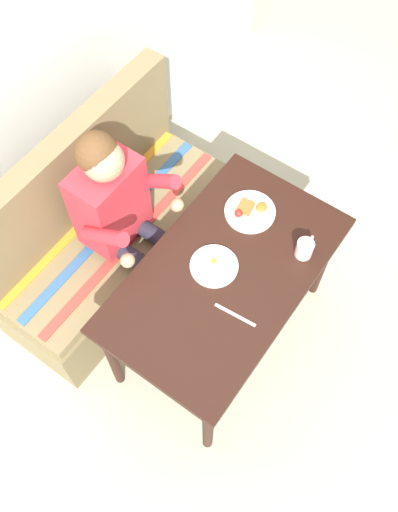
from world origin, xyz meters
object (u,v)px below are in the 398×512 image
Objects in this scene: person at (122,211)px; plate_eggs at (214,266)px; knife at (235,315)px; couch at (109,235)px; coffee_mug at (305,248)px; plate_breakfast at (250,211)px; table at (225,280)px.

person is 5.45× the size of plate_eggs.
couch is at bearing 75.39° from knife.
knife is (-0.44, 0.08, -0.05)m from coffee_mug.
coffee_mug is (0.29, -1.00, 0.45)m from couch.
plate_breakfast is at bearing -63.73° from couch.
plate_eggs is at bearing 50.83° from knife.
person is at bearing 110.65° from coffee_mug.
couch is 1.01m from knife.
table is at bearing -79.66° from plate_eggs.
coffee_mug is at bearing -15.80° from knife.
plate_breakfast is 2.09× the size of coffee_mug.
plate_eggs is 0.26m from knife.
couch reaches higher than table.
coffee_mug is (-0.05, -0.33, 0.04)m from plate_breakfast.
table is 4.86× the size of plate_breakfast.
plate_breakfast is 1.23× the size of knife.
plate_breakfast is at bearing 14.94° from table.
table is 0.39m from coffee_mug.
person is 0.75m from knife.
plate_eggs is 1.11× the size of knife.
couch is 0.86m from plate_breakfast.
couch reaches higher than knife.
couch is (0.00, 0.76, -0.32)m from table.
plate_breakfast is 0.35m from plate_eggs.
coffee_mug is at bearing -39.62° from table.
person is 0.62m from plate_breakfast.
table is 0.83m from couch.
table is 0.11m from plate_eggs.
table is 10.17× the size of coffee_mug.
person is 4.91× the size of plate_breakfast.
couch is 0.45m from person.
coffee_mug reaches higher than plate_breakfast.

